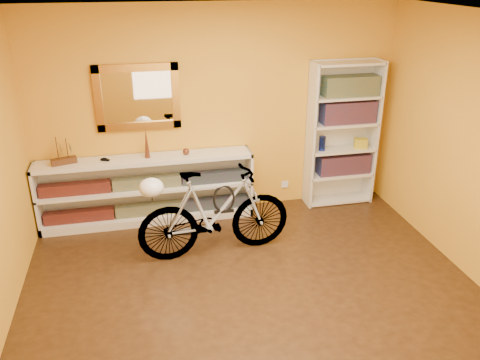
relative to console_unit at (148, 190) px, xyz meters
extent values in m
cube|color=black|center=(0.93, -1.81, -0.43)|extent=(4.50, 4.00, 0.01)
cube|color=silver|center=(0.93, -1.81, 2.18)|extent=(4.50, 4.00, 0.01)
cube|color=orange|center=(0.93, 0.19, 0.88)|extent=(4.50, 0.01, 2.60)
cube|color=#99631B|center=(-0.02, 0.15, 1.12)|extent=(0.98, 0.06, 0.78)
cube|color=silver|center=(1.83, 0.17, -0.17)|extent=(0.09, 0.02, 0.09)
cube|color=black|center=(0.00, -0.02, -0.26)|extent=(2.50, 0.13, 0.14)
cube|color=navy|center=(0.00, -0.02, 0.11)|extent=(2.50, 0.13, 0.14)
imported|color=black|center=(-0.46, 0.00, 0.43)|extent=(0.00, 0.00, 0.00)
cone|color=brown|center=(0.03, 0.00, 0.61)|extent=(0.06, 0.06, 0.37)
sphere|color=brown|center=(0.50, 0.00, 0.47)|extent=(0.08, 0.08, 0.08)
cube|color=maroon|center=(2.58, 0.03, 0.12)|extent=(0.70, 0.22, 0.26)
cube|color=maroon|center=(2.58, 0.03, 0.83)|extent=(0.70, 0.22, 0.28)
cube|color=#1C5262|center=(2.58, 0.03, 1.16)|extent=(0.70, 0.22, 0.25)
cylinder|color=navy|center=(2.25, 0.01, 0.43)|extent=(0.08, 0.08, 0.19)
cube|color=maroon|center=(2.33, 0.06, 1.14)|extent=(0.18, 0.18, 0.20)
cube|color=gold|center=(2.78, -0.01, 0.40)|extent=(0.19, 0.15, 0.13)
imported|color=silver|center=(0.69, -0.93, 0.08)|extent=(0.57, 1.75, 1.01)
ellipsoid|color=white|center=(0.03, -0.98, 0.47)|extent=(0.25, 0.24, 0.19)
torus|color=black|center=(0.79, -0.92, 0.23)|extent=(0.24, 0.03, 0.24)
camera|label=1|loc=(-0.05, -5.59, 2.54)|focal=36.64mm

